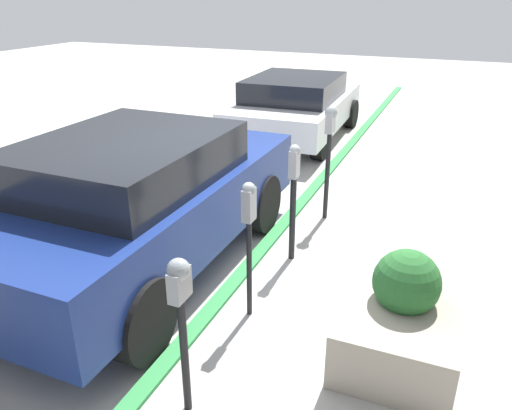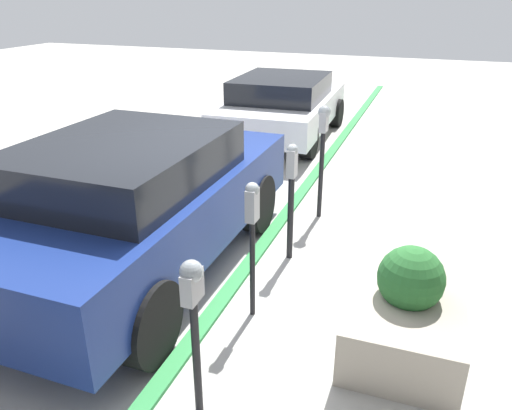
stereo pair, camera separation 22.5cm
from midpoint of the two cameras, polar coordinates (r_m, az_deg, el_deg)
ground_plane at (r=5.58m, az=0.22°, el=-8.23°), size 40.00×40.00×0.00m
curb_strip at (r=5.60m, az=-0.54°, el=-7.89°), size 24.50×0.16×0.04m
parking_meter_nearest at (r=3.50m, az=-6.76°, el=-10.99°), size 0.19×0.16×1.30m
parking_meter_second at (r=4.51m, az=0.61°, el=-1.95°), size 0.15×0.13×1.38m
parking_meter_middle at (r=5.58m, az=5.46°, el=2.07°), size 0.15×0.13×1.39m
parking_meter_fourth at (r=6.65m, az=9.35°, el=7.48°), size 0.19×0.16×1.56m
planter_box at (r=4.60m, az=17.69°, el=-12.09°), size 1.44×0.95×0.97m
parked_car_middle at (r=5.55m, az=-12.17°, el=0.75°), size 4.32×2.05×1.55m
parked_car_rear at (r=10.63m, az=5.18°, el=11.29°), size 4.14×2.08×1.29m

